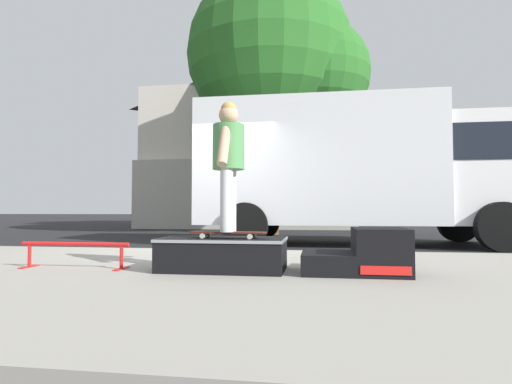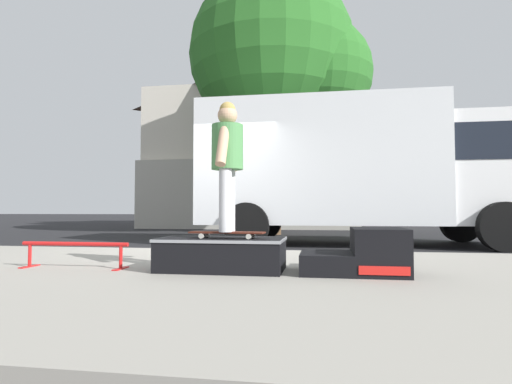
# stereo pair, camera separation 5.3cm
# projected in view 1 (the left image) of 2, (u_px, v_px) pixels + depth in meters

# --- Properties ---
(ground_plane) EXTENTS (140.00, 140.00, 0.00)m
(ground_plane) POSITION_uv_depth(u_px,v_px,m) (198.00, 253.00, 7.20)
(ground_plane) COLOR black
(sidewalk_slab) EXTENTS (50.00, 5.00, 0.12)m
(sidewalk_slab) POSITION_uv_depth(u_px,v_px,m) (114.00, 277.00, 4.24)
(sidewalk_slab) COLOR gray
(sidewalk_slab) RESTS_ON ground
(skate_box) EXTENTS (1.30, 0.70, 0.34)m
(skate_box) POSITION_uv_depth(u_px,v_px,m) (223.00, 253.00, 4.30)
(skate_box) COLOR black
(skate_box) RESTS_ON sidewalk_slab
(kicker_ramp) EXTENTS (1.02, 0.70, 0.45)m
(kicker_ramp) POSITION_uv_depth(u_px,v_px,m) (364.00, 255.00, 4.09)
(kicker_ramp) COLOR black
(kicker_ramp) RESTS_ON sidewalk_slab
(grind_rail) EXTENTS (1.24, 0.28, 0.28)m
(grind_rail) POSITION_uv_depth(u_px,v_px,m) (75.00, 249.00, 4.46)
(grind_rail) COLOR red
(grind_rail) RESTS_ON sidewalk_slab
(skateboard) EXTENTS (0.79, 0.24, 0.07)m
(skateboard) POSITION_uv_depth(u_px,v_px,m) (228.00, 233.00, 4.27)
(skateboard) COLOR #4C1E14
(skateboard) RESTS_ON skate_box
(skater_kid) EXTENTS (0.33, 0.70, 1.36)m
(skater_kid) POSITION_uv_depth(u_px,v_px,m) (229.00, 155.00, 4.30)
(skater_kid) COLOR silver
(skater_kid) RESTS_ON skateboard
(box_truck) EXTENTS (6.91, 2.63, 3.05)m
(box_truck) POSITION_uv_depth(u_px,v_px,m) (362.00, 167.00, 9.00)
(box_truck) COLOR silver
(box_truck) RESTS_ON ground
(street_tree_main) EXTENTS (5.68, 5.16, 8.19)m
(street_tree_main) POSITION_uv_depth(u_px,v_px,m) (279.00, 60.00, 12.92)
(street_tree_main) COLOR brown
(street_tree_main) RESTS_ON ground
(house_behind) EXTENTS (9.54, 8.23, 8.40)m
(house_behind) POSITION_uv_depth(u_px,v_px,m) (256.00, 139.00, 20.34)
(house_behind) COLOR beige
(house_behind) RESTS_ON ground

